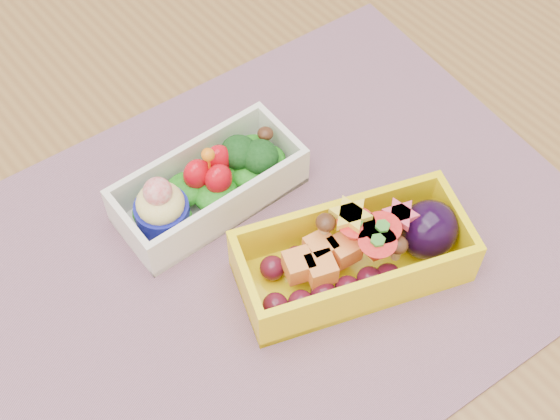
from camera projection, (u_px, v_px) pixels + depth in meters
table at (283, 269)px, 0.74m from camera, size 1.20×0.80×0.75m
placemat at (277, 245)px, 0.64m from camera, size 0.53×0.42×0.00m
bento_white at (208, 186)px, 0.65m from camera, size 0.16×0.07×0.07m
bento_yellow at (358, 254)px, 0.60m from camera, size 0.20×0.14×0.06m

